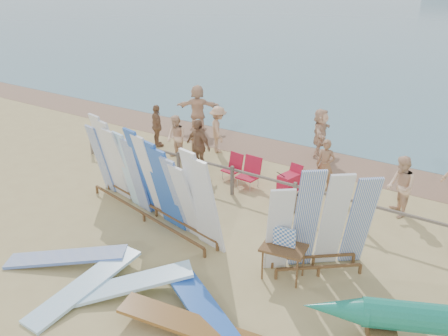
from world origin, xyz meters
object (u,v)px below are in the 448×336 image
Objects in this scene: flat_board_e at (67,264)px; beachgoer_2 at (176,138)px; stroller at (290,186)px; beachgoer_4 at (198,146)px; beachgoer_8 at (401,187)px; beachgoer_1 at (195,142)px; beach_chair_right at (249,179)px; beachgoer_extra_1 at (157,126)px; beachgoer_11 at (198,108)px; flat_board_d at (209,324)px; beach_chair_left at (232,172)px; flat_board_b at (127,293)px; main_surfboard_rack at (148,180)px; flat_board_c at (190,333)px; side_surfboard_rack at (320,225)px; beachgoer_7 at (325,165)px; beachgoer_5 at (320,133)px; flat_board_a at (86,292)px; vendor_table at (283,261)px.

flat_board_e is 6.75m from beachgoer_2.
beachgoer_4 is at bearing -171.06° from stroller.
stroller is 2.98m from beachgoer_8.
beachgoer_1 is at bearing 159.00° from flat_board_e.
beachgoer_8 reaches higher than beach_chair_right.
beachgoer_1 is at bearing -163.56° from beachgoer_extra_1.
flat_board_e is 1.74× the size of beachgoer_2.
flat_board_d is at bearing 95.81° from beachgoer_11.
flat_board_b is at bearing -68.56° from beach_chair_left.
beachgoer_4 is (-0.89, 3.30, -0.25)m from main_surfboard_rack.
flat_board_d is at bearing -37.30° from flat_board_c.
beachgoer_extra_1 is 2.38m from beachgoer_11.
flat_board_c is at bearing -149.81° from side_surfboard_rack.
main_surfboard_rack is 1.90× the size of flat_board_d.
beachgoer_11 is at bearing 167.69° from flat_board_e.
flat_board_d is at bearing -66.73° from stroller.
flat_board_d is 2.75× the size of stroller.
flat_board_b is 1.75× the size of beachgoer_7.
beachgoer_5 is (0.07, 9.35, 0.87)m from flat_board_b.
side_surfboard_rack is 0.94× the size of flat_board_a.
flat_board_b is at bearing -103.73° from beachgoer_7.
beachgoer_11 is 1.22× the size of beachgoer_2.
stroller is 0.64× the size of beachgoer_7.
beachgoer_8 is (2.85, 0.73, 0.44)m from stroller.
beach_chair_left is at bearing 95.72° from main_surfboard_rack.
beachgoer_2 reaches higher than flat_board_b.
flat_board_e is (-1.15, 0.44, 0.00)m from flat_board_a.
flat_board_e is at bearing 72.64° from flat_board_c.
stroller is 6.20m from beachgoer_extra_1.
side_surfboard_rack reaches higher than flat_board_d.
vendor_table reaches higher than stroller.
beachgoer_7 is 6.63m from beachgoer_extra_1.
beachgoer_4 reaches higher than beachgoer_1.
main_surfboard_rack is 3.32× the size of beachgoer_1.
beachgoer_5 is (0.80, 9.79, 0.87)m from flat_board_a.
flat_board_b is at bearing -62.80° from beachgoer_8.
flat_board_a is 2.50m from flat_board_c.
flat_board_b is at bearing 122.80° from flat_board_d.
flat_board_b is at bearing -85.91° from stroller.
beachgoer_1 is (-6.00, 3.51, -0.38)m from side_surfboard_rack.
beachgoer_8 is at bearing 107.86° from flat_board_e.
flat_board_a is at bearing -65.77° from beachgoer_8.
beachgoer_2 is (-5.22, -0.58, 0.01)m from beachgoer_7.
beachgoer_4 is (-2.71, -3.43, 0.01)m from beachgoer_5.
flat_board_b is 6.19m from beach_chair_left.
beachgoer_4 is (-3.36, 0.13, 0.49)m from stroller.
side_surfboard_rack reaches higher than beachgoer_extra_1.
beachgoer_7 is (1.93, 1.17, 0.50)m from beach_chair_right.
beachgoer_extra_1 is at bearing 55.72° from beachgoer_11.
flat_board_b is 10.79m from beachgoer_11.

